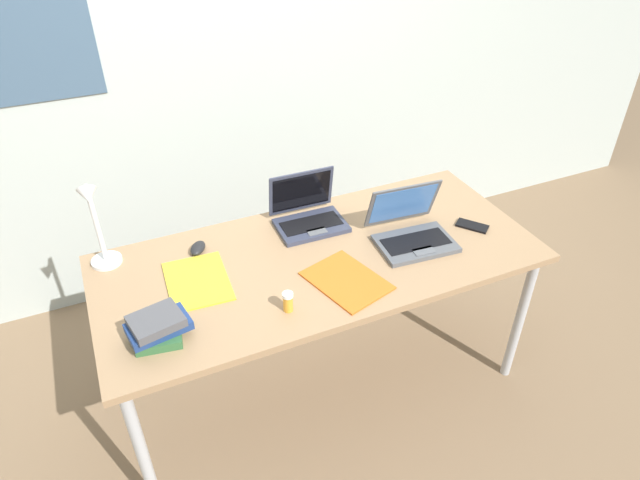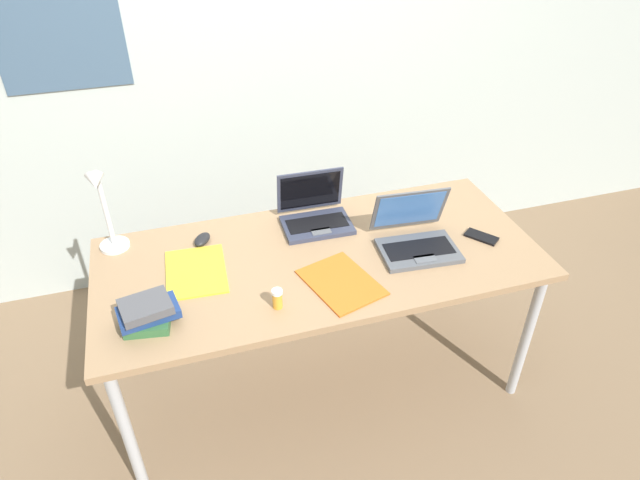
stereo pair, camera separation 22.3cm
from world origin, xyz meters
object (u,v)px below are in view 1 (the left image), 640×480
Objects in this scene: computer_mouse at (198,248)px; book_stack at (158,328)px; laptop_near_mouse at (411,231)px; laptop_center at (308,215)px; pill_bottle at (288,302)px; cell_phone at (472,226)px; desk_lamp at (97,226)px; paper_folder_near_mouse at (197,281)px; paper_folder_by_keyboard at (346,281)px.

book_stack is (-0.24, -0.43, 0.03)m from computer_mouse.
laptop_center is at bearing 139.85° from laptop_near_mouse.
book_stack is (-0.74, -0.44, 0.00)m from laptop_center.
pill_bottle is at bearing -6.01° from book_stack.
laptop_center is 1.36× the size of book_stack.
laptop_center is 3.83× the size of pill_bottle.
laptop_near_mouse is 0.89m from computer_mouse.
laptop_near_mouse reaches higher than cell_phone.
desk_lamp is 0.79m from pill_bottle.
cell_phone is at bearing -26.25° from laptop_center.
cell_phone is 0.95m from pill_bottle.
paper_folder_near_mouse is (-0.05, -0.19, -0.01)m from computer_mouse.
cell_phone is 0.44× the size of paper_folder_near_mouse.
book_stack is 0.72× the size of paper_folder_near_mouse.
laptop_near_mouse is (0.35, -0.29, 0.00)m from laptop_center.
laptop_near_mouse reaches higher than computer_mouse.
laptop_center is 0.90× the size of laptop_near_mouse.
laptop_near_mouse is 1.52× the size of book_stack.
laptop_near_mouse is at bearing -40.15° from laptop_center.
book_stack is at bearing -172.24° from laptop_near_mouse.
desk_lamp is at bearing 164.63° from laptop_near_mouse.
desk_lamp is at bearing 128.89° from cell_phone.
laptop_near_mouse reaches higher than book_stack.
cell_phone is (0.30, -0.03, -0.04)m from laptop_near_mouse.
laptop_near_mouse is 4.28× the size of pill_bottle.
book_stack is 0.31m from paper_folder_near_mouse.
pill_bottle is 0.45m from book_stack.
book_stack is (-0.45, 0.05, 0.01)m from pill_bottle.
laptop_near_mouse is 2.49× the size of cell_phone.
laptop_center is 0.50m from computer_mouse.
desk_lamp is 0.43m from paper_folder_near_mouse.
pill_bottle is at bearing -33.61° from computer_mouse.
laptop_near_mouse is at bearing 20.18° from paper_folder_by_keyboard.
paper_folder_by_keyboard is at bearing -23.76° from paper_folder_near_mouse.
pill_bottle reaches higher than computer_mouse.
book_stack is at bearing 147.27° from cell_phone.
book_stack is at bearing -86.08° from computer_mouse.
pill_bottle is (0.56, -0.52, -0.16)m from desk_lamp.
computer_mouse is 1.19m from cell_phone.
laptop_center is 0.98× the size of paper_folder_by_keyboard.
pill_bottle is 0.27m from paper_folder_by_keyboard.
computer_mouse is (-0.84, 0.29, -0.03)m from laptop_near_mouse.
paper_folder_by_keyboard is 1.00× the size of paper_folder_near_mouse.
paper_folder_by_keyboard is (0.26, 0.06, -0.04)m from pill_bottle.
pill_bottle is (-0.29, -0.49, -0.00)m from laptop_center.
cell_phone is (1.14, -0.31, -0.01)m from computer_mouse.
laptop_center reaches higher than pill_bottle.
paper_folder_by_keyboard is at bearing -29.37° from desk_lamp.
paper_folder_near_mouse is (-0.52, 0.23, 0.00)m from paper_folder_by_keyboard.
pill_bottle is (-0.63, -0.20, -0.01)m from laptop_near_mouse.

